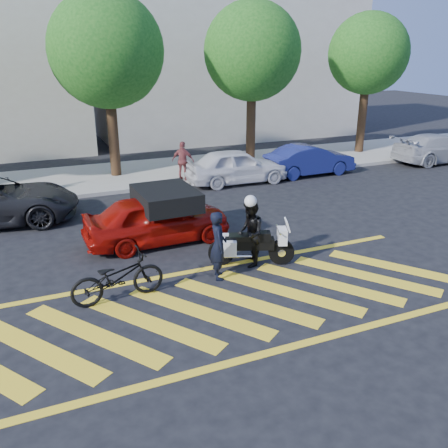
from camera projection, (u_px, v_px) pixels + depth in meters
name	position (u px, v px, depth m)	size (l,w,h in m)	color
ground	(224.00, 306.00, 10.38)	(90.00, 90.00, 0.00)	black
sidewalk	(117.00, 176.00, 20.71)	(60.00, 5.00, 0.15)	#9E998E
crosswalk	(223.00, 306.00, 10.36)	(12.33, 4.00, 0.01)	yellow
building_right	(225.00, 46.00, 29.92)	(16.00, 8.00, 11.00)	beige
tree_center	(110.00, 54.00, 19.08)	(4.60, 4.60, 7.56)	black
tree_right	(254.00, 55.00, 21.49)	(4.40, 4.40, 7.41)	black
tree_far_right	(369.00, 57.00, 23.92)	(4.00, 4.00, 7.10)	black
officer_bike	(218.00, 245.00, 11.40)	(0.62, 0.41, 1.71)	black
bicycle	(118.00, 277.00, 10.46)	(0.73, 2.09, 1.10)	black
police_motorcycle	(250.00, 245.00, 12.22)	(2.13, 1.17, 0.99)	black
officer_moto	(250.00, 233.00, 12.09)	(0.85, 0.66, 1.74)	black
red_convertible	(157.00, 219.00, 13.59)	(1.68, 4.17, 1.42)	#940C06
parked_mid_right	(237.00, 166.00, 19.73)	(1.71, 4.26, 1.45)	silver
parked_right	(310.00, 160.00, 21.06)	(1.42, 4.07, 1.34)	navy
parked_far_right	(438.00, 148.00, 23.42)	(1.95, 4.80, 1.39)	#9C9EA4
pedestrian_right	(183.00, 161.00, 19.57)	(0.95, 0.39, 1.61)	brown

